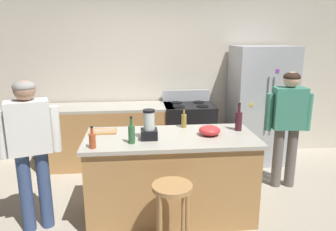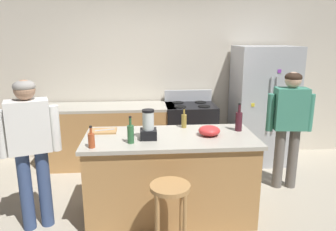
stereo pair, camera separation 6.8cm
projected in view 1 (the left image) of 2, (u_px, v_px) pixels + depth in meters
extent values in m
plane|color=#B2A893|center=(171.00, 214.00, 3.66)|extent=(14.00, 14.00, 0.00)
cube|color=beige|center=(158.00, 75.00, 5.21)|extent=(8.00, 0.10, 2.70)
cube|color=#B7844C|center=(171.00, 178.00, 3.55)|extent=(1.77, 0.77, 0.90)
cube|color=#B2AD9E|center=(171.00, 138.00, 3.44)|extent=(1.83, 0.83, 0.04)
cube|color=#B7844C|center=(109.00, 137.00, 4.97)|extent=(2.00, 0.64, 0.90)
cube|color=#B2AD9E|center=(107.00, 107.00, 4.86)|extent=(2.00, 0.64, 0.04)
cube|color=#B7BABF|center=(260.00, 105.00, 5.04)|extent=(0.90, 0.70, 1.82)
cylinder|color=#B7BABF|center=(268.00, 105.00, 4.65)|extent=(0.02, 0.02, 0.82)
cylinder|color=#B7BABF|center=(273.00, 104.00, 4.66)|extent=(0.02, 0.02, 0.82)
cube|color=#3FB259|center=(273.00, 105.00, 4.68)|extent=(0.05, 0.01, 0.05)
cube|color=yellow|center=(251.00, 105.00, 4.65)|extent=(0.05, 0.01, 0.05)
cube|color=yellow|center=(293.00, 111.00, 4.74)|extent=(0.05, 0.01, 0.05)
cube|color=purple|center=(286.00, 93.00, 4.66)|extent=(0.05, 0.01, 0.05)
cube|color=purple|center=(277.00, 71.00, 4.56)|extent=(0.05, 0.01, 0.05)
cube|color=#268CD8|center=(271.00, 122.00, 4.74)|extent=(0.05, 0.01, 0.05)
cube|color=black|center=(189.00, 134.00, 5.06)|extent=(0.76, 0.64, 0.94)
cube|color=black|center=(192.00, 143.00, 4.76)|extent=(0.60, 0.01, 0.24)
cube|color=#B7BABF|center=(186.00, 95.00, 5.20)|extent=(0.76, 0.06, 0.18)
cylinder|color=black|center=(179.00, 107.00, 4.78)|extent=(0.18, 0.18, 0.01)
cylinder|color=black|center=(203.00, 106.00, 4.81)|extent=(0.18, 0.18, 0.01)
cylinder|color=black|center=(176.00, 103.00, 5.07)|extent=(0.18, 0.18, 0.01)
cylinder|color=black|center=(199.00, 102.00, 5.10)|extent=(0.18, 0.18, 0.01)
cylinder|color=#384C7A|center=(26.00, 193.00, 3.28)|extent=(0.17, 0.17, 0.85)
cylinder|color=#384C7A|center=(45.00, 189.00, 3.35)|extent=(0.17, 0.17, 0.85)
cube|color=white|center=(28.00, 127.00, 3.14)|extent=(0.45, 0.34, 0.53)
cylinder|color=white|center=(0.00, 135.00, 3.05)|extent=(0.11, 0.11, 0.47)
cylinder|color=white|center=(56.00, 129.00, 3.26)|extent=(0.11, 0.11, 0.47)
sphere|color=tan|center=(24.00, 90.00, 3.05)|extent=(0.25, 0.25, 0.20)
ellipsoid|color=gray|center=(24.00, 87.00, 3.04)|extent=(0.27, 0.27, 0.12)
cylinder|color=#66605B|center=(291.00, 157.00, 4.27)|extent=(0.14, 0.14, 0.81)
cylinder|color=#66605B|center=(277.00, 157.00, 4.27)|extent=(0.14, 0.14, 0.81)
cube|color=#3F8C72|center=(289.00, 108.00, 4.10)|extent=(0.42, 0.26, 0.53)
cylinder|color=#3F8C72|center=(308.00, 112.00, 4.11)|extent=(0.10, 0.10, 0.48)
cylinder|color=#3F8C72|center=(269.00, 112.00, 4.11)|extent=(0.10, 0.10, 0.48)
sphere|color=#D8AD8C|center=(292.00, 80.00, 4.01)|extent=(0.22, 0.22, 0.20)
ellipsoid|color=#332319|center=(292.00, 77.00, 4.00)|extent=(0.23, 0.23, 0.12)
cylinder|color=#B7844C|center=(172.00, 187.00, 2.82)|extent=(0.36, 0.36, 0.04)
cylinder|color=#B7844C|center=(160.00, 231.00, 2.79)|extent=(0.04, 0.04, 0.67)
cylinder|color=#B7844C|center=(187.00, 230.00, 2.81)|extent=(0.04, 0.04, 0.67)
cylinder|color=#B7844C|center=(158.00, 217.00, 3.01)|extent=(0.04, 0.04, 0.67)
cylinder|color=#B7844C|center=(183.00, 215.00, 3.03)|extent=(0.04, 0.04, 0.67)
cube|color=black|center=(149.00, 134.00, 3.33)|extent=(0.17, 0.17, 0.10)
cylinder|color=silver|center=(149.00, 121.00, 3.30)|extent=(0.12, 0.12, 0.19)
cylinder|color=black|center=(149.00, 111.00, 3.27)|extent=(0.12, 0.12, 0.02)
cylinder|color=olive|center=(184.00, 121.00, 3.73)|extent=(0.06, 0.06, 0.15)
cylinder|color=olive|center=(184.00, 112.00, 3.70)|extent=(0.02, 0.02, 0.07)
cylinder|color=black|center=(184.00, 108.00, 3.69)|extent=(0.03, 0.03, 0.02)
cylinder|color=#2D6638|center=(132.00, 135.00, 3.19)|extent=(0.07, 0.07, 0.18)
cylinder|color=#2D6638|center=(131.00, 122.00, 3.15)|extent=(0.03, 0.03, 0.08)
cylinder|color=black|center=(131.00, 117.00, 3.14)|extent=(0.03, 0.03, 0.02)
cylinder|color=#B24C26|center=(92.00, 141.00, 3.05)|extent=(0.06, 0.06, 0.14)
cylinder|color=#B24C26|center=(92.00, 131.00, 3.03)|extent=(0.02, 0.02, 0.06)
cylinder|color=black|center=(92.00, 127.00, 3.02)|extent=(0.03, 0.03, 0.02)
cylinder|color=#471923|center=(239.00, 121.00, 3.61)|extent=(0.08, 0.08, 0.21)
cylinder|color=#471923|center=(239.00, 108.00, 3.57)|extent=(0.03, 0.03, 0.09)
cylinder|color=black|center=(240.00, 104.00, 3.56)|extent=(0.03, 0.03, 0.02)
ellipsoid|color=red|center=(210.00, 130.00, 3.45)|extent=(0.23, 0.23, 0.10)
cube|color=#B7844C|center=(103.00, 131.00, 3.56)|extent=(0.30, 0.20, 0.02)
cube|color=#B7BABF|center=(105.00, 130.00, 3.56)|extent=(0.22, 0.08, 0.01)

